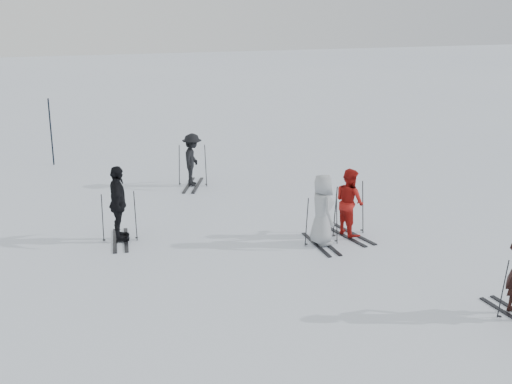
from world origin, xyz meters
The scene contains 10 objects.
ground centered at (0.00, 0.00, 0.00)m, with size 120.00×120.00×0.00m, color silver.
skier_red centered at (1.97, 0.08, 0.79)m, with size 0.76×0.60×1.57m, color #A41612.
skier_grey centered at (1.10, -0.26, 0.80)m, with size 0.78×0.51×1.60m, color #9A9EA3.
skier_uphill_left centered at (-3.11, 1.56, 0.86)m, with size 1.01×0.42×1.73m, color black.
skier_uphill_far centered at (-0.33, 5.50, 0.77)m, with size 1.00×0.57×1.55m, color black.
skis_red centered at (1.97, 0.08, 0.65)m, with size 0.94×1.77×1.29m, color black, non-canonical shape.
skis_grey centered at (1.10, -0.26, 0.59)m, with size 0.86×1.62×1.18m, color black, non-canonical shape.
skis_uphill_left centered at (-3.11, 1.56, 0.60)m, with size 0.86×1.63×1.19m, color black, non-canonical shape.
skis_uphill_far centered at (-0.33, 5.50, 0.64)m, with size 0.94×1.77×1.29m, color black, non-canonical shape.
piste_marker centered at (-4.06, 9.69, 1.12)m, with size 0.05×0.05×2.24m, color black.
Camera 1 is at (-5.02, -12.43, 5.19)m, focal length 45.00 mm.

